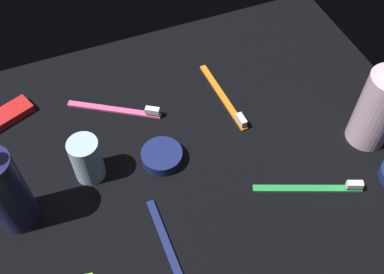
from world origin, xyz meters
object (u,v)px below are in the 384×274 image
toothbrush_pink (120,109)px  deodorant_stick (87,159)px  lotion_bottle (6,191)px  toothbrush_orange (225,99)px  toothbrush_navy (171,256)px  toothbrush_green (315,187)px  bodywash_bottle (379,108)px  snack_bar_red (4,117)px  cream_tin_left (162,156)px

toothbrush_pink → deodorant_stick: bearing=54.1°
lotion_bottle → toothbrush_pink: 26.86cm
toothbrush_orange → toothbrush_navy: 32.67cm
deodorant_stick → toothbrush_pink: deodorant_stick is taller
deodorant_stick → toothbrush_orange: deodorant_stick is taller
deodorant_stick → toothbrush_green: deodorant_stick is taller
lotion_bottle → deodorant_stick: (-12.22, -3.94, -3.76)cm
bodywash_bottle → toothbrush_pink: 45.70cm
toothbrush_navy → toothbrush_pink: same height
deodorant_stick → snack_bar_red: size_ratio=0.82×
lotion_bottle → snack_bar_red: size_ratio=1.77×
toothbrush_orange → toothbrush_navy: (20.30, 25.59, 0.00)cm
lotion_bottle → toothbrush_orange: bearing=-165.3°
toothbrush_navy → toothbrush_orange: bearing=-128.4°
snack_bar_red → deodorant_stick: bearing=102.2°
deodorant_stick → cream_tin_left: size_ratio=1.20×
lotion_bottle → snack_bar_red: (-0.34, -21.39, -7.29)cm
toothbrush_navy → cream_tin_left: bearing=-105.0°
bodywash_bottle → deodorant_stick: 49.06cm
toothbrush_pink → snack_bar_red: (20.28, -5.86, 0.14)cm
toothbrush_navy → lotion_bottle: bearing=-37.3°
bodywash_bottle → toothbrush_navy: size_ratio=0.95×
deodorant_stick → toothbrush_green: 37.61cm
toothbrush_navy → toothbrush_green: 26.11cm
snack_bar_red → cream_tin_left: (-24.01, 19.22, 0.30)cm
toothbrush_navy → toothbrush_pink: 30.61cm
lotion_bottle → bodywash_bottle: 60.39cm
deodorant_stick → toothbrush_orange: size_ratio=0.47×
bodywash_bottle → toothbrush_navy: bearing=12.1°
toothbrush_orange → snack_bar_red: (39.71, -10.87, 0.14)cm
deodorant_stick → cream_tin_left: bearing=171.7°
bodywash_bottle → toothbrush_orange: size_ratio=0.95×
toothbrush_orange → bodywash_bottle: bearing=139.7°
lotion_bottle → toothbrush_pink: bearing=-143.0°
toothbrush_orange → snack_bar_red: 41.17cm
snack_bar_red → cream_tin_left: bearing=119.3°
bodywash_bottle → cream_tin_left: bodywash_bottle is taller
deodorant_stick → toothbrush_pink: size_ratio=0.54×
toothbrush_navy → snack_bar_red: toothbrush_navy is taller
toothbrush_green → cream_tin_left: (21.40, -14.88, 0.44)cm
toothbrush_pink → cream_tin_left: (-3.73, 13.36, 0.44)cm
toothbrush_orange → toothbrush_green: size_ratio=1.05×
snack_bar_red → lotion_bottle: bearing=67.0°
toothbrush_orange → toothbrush_green: same height
lotion_bottle → bodywash_bottle: (-60.05, 6.46, -0.35)cm
deodorant_stick → lotion_bottle: bearing=17.9°
toothbrush_navy → toothbrush_pink: bearing=-91.6°
toothbrush_orange → snack_bar_red: size_ratio=1.73×
deodorant_stick → toothbrush_green: (-33.53, 16.64, -3.67)cm
bodywash_bottle → snack_bar_red: (59.70, -27.85, -6.94)cm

